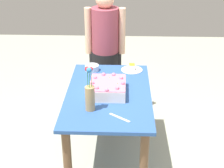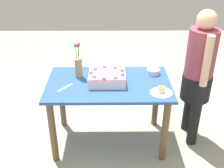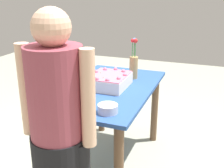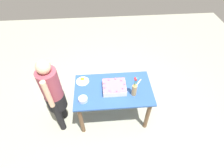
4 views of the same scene
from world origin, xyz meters
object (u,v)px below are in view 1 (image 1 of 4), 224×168
(serving_plate_with_slice, at_px, (132,69))
(cake_knife, at_px, (120,118))
(fruit_bowl, at_px, (92,68))
(person_standing, at_px, (105,47))
(flower_vase, at_px, (90,95))
(sheet_cake, at_px, (108,88))

(serving_plate_with_slice, height_order, cake_knife, serving_plate_with_slice)
(serving_plate_with_slice, height_order, fruit_bowl, serving_plate_with_slice)
(serving_plate_with_slice, distance_m, person_standing, 0.53)
(flower_vase, bearing_deg, sheet_cake, 156.73)
(sheet_cake, relative_size, person_standing, 0.25)
(fruit_bowl, relative_size, person_standing, 0.09)
(person_standing, bearing_deg, serving_plate_with_slice, 34.61)
(sheet_cake, height_order, person_standing, person_standing)
(cake_knife, bearing_deg, sheet_cake, 142.65)
(fruit_bowl, bearing_deg, serving_plate_with_slice, 93.11)
(sheet_cake, bearing_deg, flower_vase, -23.27)
(sheet_cake, distance_m, serving_plate_with_slice, 0.57)
(sheet_cake, relative_size, cake_knife, 1.87)
(serving_plate_with_slice, height_order, flower_vase, flower_vase)
(person_standing, bearing_deg, sheet_cake, 4.50)
(sheet_cake, bearing_deg, person_standing, -175.50)
(sheet_cake, height_order, serving_plate_with_slice, sheet_cake)
(cake_knife, bearing_deg, serving_plate_with_slice, 120.98)
(cake_knife, distance_m, flower_vase, 0.30)
(fruit_bowl, bearing_deg, sheet_cake, 20.54)
(cake_knife, xyz_separation_m, fruit_bowl, (-0.92, -0.30, 0.03))
(sheet_cake, distance_m, cake_knife, 0.44)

